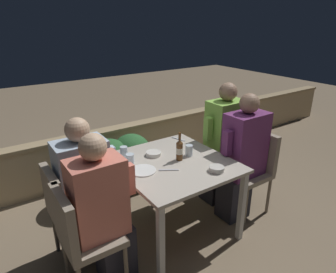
# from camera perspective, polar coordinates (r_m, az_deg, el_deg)

# --- Properties ---
(ground_plane) EXTENTS (16.00, 16.00, 0.00)m
(ground_plane) POSITION_cam_1_polar(r_m,az_deg,el_deg) (3.11, 0.84, -17.06)
(ground_plane) COLOR #847056
(parapet_wall) EXTENTS (9.00, 0.18, 0.63)m
(parapet_wall) POSITION_cam_1_polar(r_m,az_deg,el_deg) (4.00, -10.74, -2.68)
(parapet_wall) COLOR tan
(parapet_wall) RESTS_ON ground_plane
(dining_table) EXTENTS (0.98, 1.03, 0.73)m
(dining_table) POSITION_cam_1_polar(r_m,az_deg,el_deg) (2.75, 0.92, -6.41)
(dining_table) COLOR #BCB2A3
(dining_table) RESTS_ON ground_plane
(planter_hedge) EXTENTS (1.01, 0.47, 0.69)m
(planter_hedge) POSITION_cam_1_polar(r_m,az_deg,el_deg) (3.49, -10.92, -5.33)
(planter_hedge) COLOR brown
(planter_hedge) RESTS_ON ground_plane
(chair_left_near) EXTENTS (0.41, 0.41, 0.87)m
(chair_left_near) POSITION_cam_1_polar(r_m,az_deg,el_deg) (2.30, -16.54, -17.10)
(chair_left_near) COLOR gray
(chair_left_near) RESTS_ON ground_plane
(person_coral_top) EXTENTS (0.47, 0.26, 1.25)m
(person_coral_top) POSITION_cam_1_polar(r_m,az_deg,el_deg) (2.29, -12.14, -13.83)
(person_coral_top) COLOR #282833
(person_coral_top) RESTS_ON ground_plane
(chair_left_far) EXTENTS (0.41, 0.41, 0.87)m
(chair_left_far) POSITION_cam_1_polar(r_m,az_deg,el_deg) (2.60, -18.78, -12.54)
(chair_left_far) COLOR gray
(chair_left_far) RESTS_ON ground_plane
(person_blue_shirt) EXTENTS (0.48, 0.26, 1.25)m
(person_blue_shirt) POSITION_cam_1_polar(r_m,az_deg,el_deg) (2.59, -14.94, -9.63)
(person_blue_shirt) COLOR #282833
(person_blue_shirt) RESTS_ON ground_plane
(chair_right_near) EXTENTS (0.41, 0.41, 0.87)m
(chair_right_near) POSITION_cam_1_polar(r_m,az_deg,el_deg) (3.25, 15.96, -4.97)
(chair_right_near) COLOR gray
(chair_right_near) RESTS_ON ground_plane
(person_purple_stripe) EXTENTS (0.49, 0.26, 1.30)m
(person_purple_stripe) POSITION_cam_1_polar(r_m,az_deg,el_deg) (3.06, 13.86, -3.92)
(person_purple_stripe) COLOR #282833
(person_purple_stripe) RESTS_ON ground_plane
(chair_right_far) EXTENTS (0.41, 0.41, 0.87)m
(chair_right_far) POSITION_cam_1_polar(r_m,az_deg,el_deg) (3.49, 12.39, -2.68)
(chair_right_far) COLOR gray
(chair_right_far) RESTS_ON ground_plane
(person_green_blouse) EXTENTS (0.48, 0.26, 1.33)m
(person_green_blouse) POSITION_cam_1_polar(r_m,az_deg,el_deg) (3.31, 10.30, -1.25)
(person_green_blouse) COLOR #282833
(person_green_blouse) RESTS_ON ground_plane
(beer_bottle) EXTENTS (0.06, 0.06, 0.27)m
(beer_bottle) POSITION_cam_1_polar(r_m,az_deg,el_deg) (2.70, 2.21, -2.52)
(beer_bottle) COLOR brown
(beer_bottle) RESTS_ON dining_table
(plate_0) EXTENTS (0.23, 0.23, 0.01)m
(plate_0) POSITION_cam_1_polar(r_m,az_deg,el_deg) (2.56, -4.83, -6.43)
(plate_0) COLOR white
(plate_0) RESTS_ON dining_table
(bowl_0) EXTENTS (0.13, 0.13, 0.04)m
(bowl_0) POSITION_cam_1_polar(r_m,az_deg,el_deg) (2.57, 9.23, -6.03)
(bowl_0) COLOR beige
(bowl_0) RESTS_ON dining_table
(bowl_1) EXTENTS (0.15, 0.15, 0.04)m
(bowl_1) POSITION_cam_1_polar(r_m,az_deg,el_deg) (2.82, -2.77, -3.21)
(bowl_1) COLOR silver
(bowl_1) RESTS_ON dining_table
(glass_cup_0) EXTENTS (0.07, 0.07, 0.11)m
(glass_cup_0) POSITION_cam_1_polar(r_m,az_deg,el_deg) (2.81, 4.02, -2.65)
(glass_cup_0) COLOR silver
(glass_cup_0) RESTS_ON dining_table
(glass_cup_1) EXTENTS (0.07, 0.07, 0.11)m
(glass_cup_1) POSITION_cam_1_polar(r_m,az_deg,el_deg) (2.79, -8.40, -3.00)
(glass_cup_1) COLOR silver
(glass_cup_1) RESTS_ON dining_table
(glass_cup_2) EXTENTS (0.08, 0.08, 0.09)m
(glass_cup_2) POSITION_cam_1_polar(r_m,az_deg,el_deg) (2.68, -7.24, -4.24)
(glass_cup_2) COLOR silver
(glass_cup_2) RESTS_ON dining_table
(fork_0) EXTENTS (0.15, 0.11, 0.01)m
(fork_0) POSITION_cam_1_polar(r_m,az_deg,el_deg) (2.56, 0.16, -6.38)
(fork_0) COLOR silver
(fork_0) RESTS_ON dining_table
(fork_1) EXTENTS (0.07, 0.17, 0.01)m
(fork_1) POSITION_cam_1_polar(r_m,az_deg,el_deg) (3.20, 1.98, -0.48)
(fork_1) COLOR silver
(fork_1) RESTS_ON dining_table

